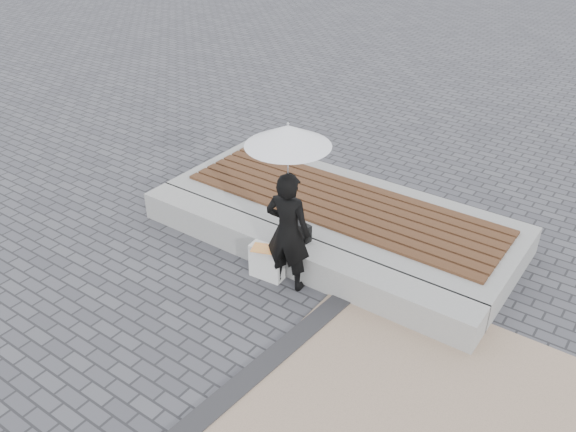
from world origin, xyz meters
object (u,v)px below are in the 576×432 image
Objects in this scene: handbag at (299,231)px; canvas_tote at (267,262)px; parasol at (288,136)px; woman at (288,232)px; seating_ledge at (293,255)px.

handbag is 0.72× the size of canvas_tote.
canvas_tote is (-0.17, -0.48, -0.29)m from handbag.
parasol is 1.57m from handbag.
woman is at bearing -63.35° from handbag.
parasol reaches higher than seating_ledge.
parasol reaches higher than canvas_tote.
seating_ledge is 15.18× the size of handbag.
woman is at bearing -63.90° from seating_ledge.
woman is at bearing -0.28° from canvas_tote.
parasol is (0.16, -0.33, 1.82)m from seating_ledge.
parasol is 1.81m from canvas_tote.
woman reaches higher than handbag.
canvas_tote is (-0.15, -0.36, 0.03)m from seating_ledge.
seating_ledge is 10.95× the size of canvas_tote.
seating_ledge is at bearing -73.34° from woman.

